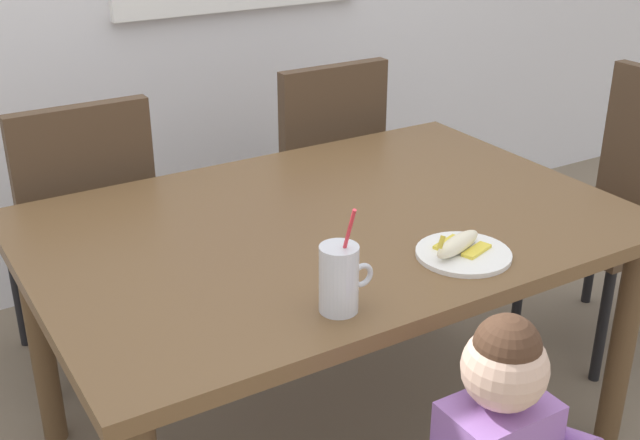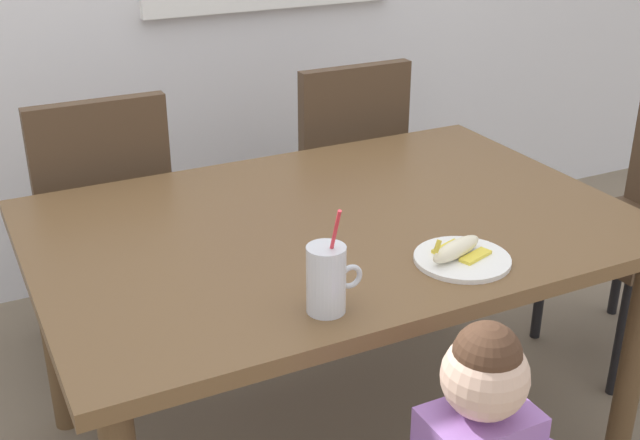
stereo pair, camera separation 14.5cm
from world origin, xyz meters
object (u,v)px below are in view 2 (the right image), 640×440
Objects in this scene: milk_cup at (327,283)px; snack_plate at (462,259)px; dining_chair_right at (339,170)px; peeled_banana at (457,249)px; dining_table at (333,248)px; dining_chair_left at (101,216)px.

milk_cup is 1.08× the size of snack_plate.
peeled_banana is at bearing 76.06° from dining_chair_right.
snack_plate is at bearing 76.73° from dining_chair_right.
dining_chair_right is at bearing 76.73° from snack_plate.
snack_plate is 1.31× the size of peeled_banana.
dining_table is at bearing 60.81° from milk_cup.
milk_cup is 0.38m from peeled_banana.
dining_chair_right is 5.48× the size of peeled_banana.
dining_table is at bearing 113.68° from peeled_banana.
peeled_banana is (0.15, -0.34, 0.12)m from dining_table.
peeled_banana reaches higher than snack_plate.
dining_chair_right is (0.43, 0.78, -0.11)m from dining_table.
milk_cup is (0.24, -1.16, 0.27)m from dining_chair_left.
dining_chair_left reaches higher than peeled_banana.
snack_plate is at bearing 119.72° from dining_chair_left.
peeled_banana is at bearing 119.42° from dining_chair_left.
milk_cup reaches higher than peeled_banana.
dining_table is 0.49m from milk_cup.
dining_chair_right is (0.89, 0.03, 0.00)m from dining_chair_left.
snack_plate is at bearing -65.16° from dining_table.
dining_table is 1.62× the size of dining_chair_left.
milk_cup is at bearing 61.02° from dining_chair_right.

